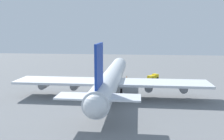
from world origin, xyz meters
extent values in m
plane|color=slate|center=(0.00, 0.00, 0.00)|extent=(256.17, 256.17, 0.00)
cylinder|color=silver|center=(0.00, 0.00, 5.51)|extent=(58.88, 5.64, 5.64)
sphere|color=silver|center=(29.44, 0.00, 5.51)|extent=(5.53, 5.53, 5.53)
sphere|color=silver|center=(-29.44, 0.00, 5.51)|extent=(4.80, 4.80, 4.80)
cube|color=#19389E|center=(-24.73, 0.00, 12.85)|extent=(8.24, 0.50, 9.03)
cube|color=silver|center=(-25.91, -4.53, 6.35)|extent=(5.30, 8.47, 0.36)
cube|color=silver|center=(-25.91, 4.53, 6.35)|extent=(5.30, 8.47, 0.36)
cube|color=silver|center=(-2.94, -15.24, 4.66)|extent=(10.01, 27.08, 0.70)
cube|color=silver|center=(-2.94, 15.24, 4.66)|extent=(10.01, 27.08, 0.70)
cylinder|color=gray|center=(-1.94, -11.17, 3.13)|extent=(4.52, 2.37, 2.37)
cylinder|color=gray|center=(-1.94, -21.19, 3.13)|extent=(4.52, 2.37, 2.37)
cylinder|color=gray|center=(-1.94, 11.17, 3.13)|extent=(4.52, 2.37, 2.37)
cylinder|color=gray|center=(-1.94, 21.19, 3.13)|extent=(4.52, 2.37, 2.37)
cylinder|color=black|center=(18.84, 0.00, 1.34)|extent=(0.70, 0.70, 2.69)
cylinder|color=black|center=(-2.94, -3.10, 1.34)|extent=(0.70, 0.70, 2.69)
cylinder|color=black|center=(-2.94, 3.10, 1.34)|extent=(0.70, 0.70, 2.69)
cube|color=yellow|center=(26.57, -15.08, 1.32)|extent=(2.84, 2.76, 1.63)
cube|color=yellow|center=(25.19, -13.39, 1.10)|extent=(3.43, 3.48, 1.18)
cylinder|color=black|center=(25.64, -15.87, 0.51)|extent=(0.86, 0.97, 1.02)
cylinder|color=black|center=(27.53, -14.32, 0.51)|extent=(0.86, 0.97, 1.02)
cylinder|color=black|center=(23.93, -13.79, 0.51)|extent=(0.86, 0.97, 1.02)
cylinder|color=black|center=(25.83, -12.24, 0.51)|extent=(0.86, 0.97, 1.02)
cone|color=orange|center=(28.82, -3.13, 0.30)|extent=(0.42, 0.42, 0.60)
camera|label=1|loc=(-74.98, -8.23, 20.06)|focal=39.72mm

